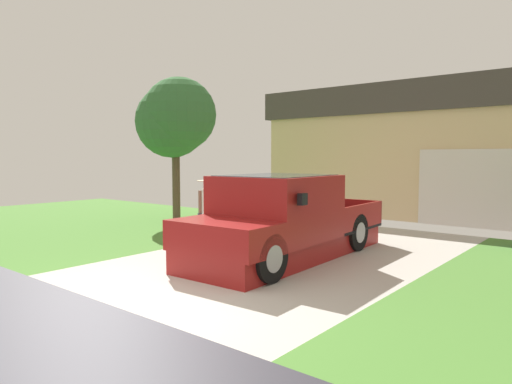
# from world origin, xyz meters

# --- Properties ---
(pickup_truck) EXTENTS (2.15, 5.07, 1.67)m
(pickup_truck) POSITION_xyz_m (-0.04, 3.72, 0.76)
(pickup_truck) COLOR maroon
(pickup_truck) RESTS_ON ground
(person_with_hat) EXTENTS (0.47, 0.47, 1.65)m
(person_with_hat) POSITION_xyz_m (-1.32, 3.06, 0.96)
(person_with_hat) COLOR #333842
(person_with_hat) RESTS_ON ground
(handbag) EXTENTS (0.40, 0.21, 0.48)m
(handbag) POSITION_xyz_m (-1.40, 2.81, 0.14)
(handbag) COLOR brown
(handbag) RESTS_ON ground
(house_with_garage) EXTENTS (11.15, 5.25, 4.38)m
(house_with_garage) POSITION_xyz_m (-0.03, 13.00, 2.22)
(house_with_garage) COLOR #D5B988
(house_with_garage) RESTS_ON ground
(front_yard_tree) EXTENTS (2.57, 2.37, 4.50)m
(front_yard_tree) POSITION_xyz_m (-5.94, 6.23, 3.22)
(front_yard_tree) COLOR brown
(front_yard_tree) RESTS_ON ground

